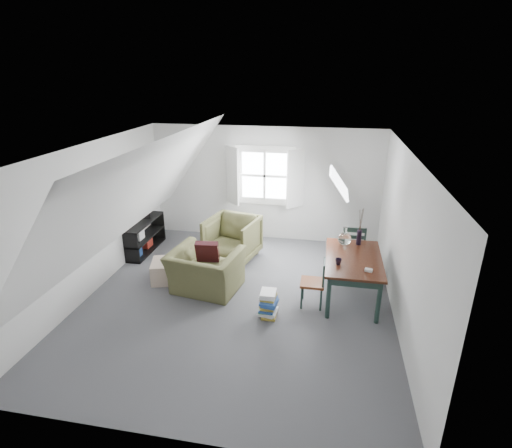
% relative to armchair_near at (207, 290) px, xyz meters
% --- Properties ---
extents(floor, '(5.50, 5.50, 0.00)m').
position_rel_armchair_near_xyz_m(floor, '(0.61, -0.23, 0.00)').
color(floor, '#4A4B4F').
rests_on(floor, ground).
extents(ceiling, '(5.50, 5.50, 0.00)m').
position_rel_armchair_near_xyz_m(ceiling, '(0.61, -0.23, 2.50)').
color(ceiling, white).
rests_on(ceiling, wall_back).
extents(wall_back, '(5.00, 0.00, 5.00)m').
position_rel_armchair_near_xyz_m(wall_back, '(0.61, 2.52, 1.25)').
color(wall_back, silver).
rests_on(wall_back, ground).
extents(wall_front, '(5.00, 0.00, 5.00)m').
position_rel_armchair_near_xyz_m(wall_front, '(0.61, -2.98, 1.25)').
color(wall_front, silver).
rests_on(wall_front, ground).
extents(wall_left, '(0.00, 5.50, 5.50)m').
position_rel_armchair_near_xyz_m(wall_left, '(-1.89, -0.23, 1.25)').
color(wall_left, silver).
rests_on(wall_left, ground).
extents(wall_right, '(0.00, 5.50, 5.50)m').
position_rel_armchair_near_xyz_m(wall_right, '(3.11, -0.23, 1.25)').
color(wall_right, silver).
rests_on(wall_right, ground).
extents(slope_left, '(3.19, 5.50, 4.48)m').
position_rel_armchair_near_xyz_m(slope_left, '(-0.94, -0.23, 1.78)').
color(slope_left, white).
rests_on(slope_left, wall_left).
extents(slope_right, '(3.19, 5.50, 4.48)m').
position_rel_armchair_near_xyz_m(slope_right, '(2.16, -0.23, 1.78)').
color(slope_right, white).
rests_on(slope_right, wall_right).
extents(dormer_window, '(1.71, 0.35, 1.30)m').
position_rel_armchair_near_xyz_m(dormer_window, '(0.61, 2.45, 1.45)').
color(dormer_window, white).
rests_on(dormer_window, wall_back).
extents(skylight, '(0.35, 0.75, 0.47)m').
position_rel_armchair_near_xyz_m(skylight, '(2.16, 1.07, 1.75)').
color(skylight, white).
rests_on(skylight, slope_right).
extents(armchair_near, '(1.28, 1.17, 0.74)m').
position_rel_armchair_near_xyz_m(armchair_near, '(0.00, 0.00, 0.00)').
color(armchair_near, '#4B4C2B').
rests_on(armchair_near, floor).
extents(armchair_far, '(1.13, 1.15, 0.88)m').
position_rel_armchair_near_xyz_m(armchair_far, '(0.15, 1.30, 0.00)').
color(armchair_far, '#4B4C2B').
rests_on(armchair_far, floor).
extents(throw_pillow, '(0.42, 0.27, 0.41)m').
position_rel_armchair_near_xyz_m(throw_pillow, '(0.00, 0.15, 0.66)').
color(throw_pillow, '#340E13').
rests_on(throw_pillow, armchair_near).
extents(ottoman, '(0.68, 0.68, 0.37)m').
position_rel_armchair_near_xyz_m(ottoman, '(-0.79, 0.22, 0.18)').
color(ottoman, tan).
rests_on(ottoman, floor).
extents(dining_table, '(0.90, 1.50, 0.75)m').
position_rel_armchair_near_xyz_m(dining_table, '(2.46, 0.20, 0.65)').
color(dining_table, '#35170D').
rests_on(dining_table, floor).
extents(demijohn, '(0.23, 0.23, 0.33)m').
position_rel_armchair_near_xyz_m(demijohn, '(2.31, 0.65, 0.88)').
color(demijohn, silver).
rests_on(demijohn, dining_table).
extents(vase_twigs, '(0.08, 0.09, 0.66)m').
position_rel_armchair_near_xyz_m(vase_twigs, '(2.56, 0.75, 0.89)').
color(vase_twigs, black).
rests_on(vase_twigs, dining_table).
extents(cup, '(0.12, 0.12, 0.10)m').
position_rel_armchair_near_xyz_m(cup, '(2.21, -0.10, 0.75)').
color(cup, black).
rests_on(cup, dining_table).
extents(paper_box, '(0.13, 0.10, 0.04)m').
position_rel_armchair_near_xyz_m(paper_box, '(2.66, -0.25, 0.77)').
color(paper_box, white).
rests_on(paper_box, dining_table).
extents(dining_chair_far, '(0.44, 0.44, 0.94)m').
position_rel_armchair_near_xyz_m(dining_chair_far, '(2.52, 1.21, 0.49)').
color(dining_chair_far, maroon).
rests_on(dining_chair_far, floor).
extents(dining_chair_near, '(0.38, 0.38, 0.80)m').
position_rel_armchair_near_xyz_m(dining_chair_near, '(1.86, -0.14, 0.42)').
color(dining_chair_near, maroon).
rests_on(dining_chair_near, floor).
extents(media_shelf, '(0.43, 1.29, 0.66)m').
position_rel_armchair_near_xyz_m(media_shelf, '(-1.79, 1.29, 0.30)').
color(media_shelf, black).
rests_on(media_shelf, floor).
extents(electronics_box, '(0.27, 0.31, 0.21)m').
position_rel_armchair_near_xyz_m(electronics_box, '(-1.79, 1.59, 0.75)').
color(electronics_box, black).
rests_on(electronics_box, media_shelf).
extents(magazine_stack, '(0.31, 0.37, 0.41)m').
position_rel_armchair_near_xyz_m(magazine_stack, '(1.19, -0.58, 0.21)').
color(magazine_stack, '#B29933').
rests_on(magazine_stack, floor).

